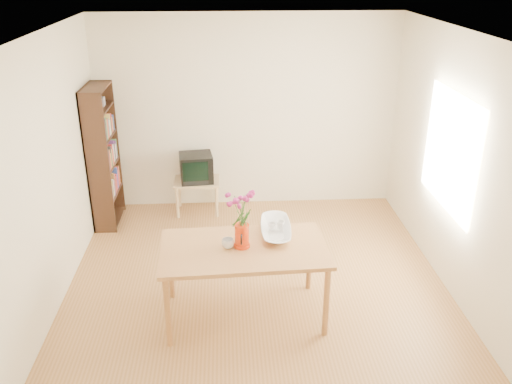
{
  "coord_description": "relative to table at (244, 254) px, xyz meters",
  "views": [
    {
      "loc": [
        -0.3,
        -4.79,
        3.23
      ],
      "look_at": [
        0.0,
        0.3,
        1.0
      ],
      "focal_mm": 38.0,
      "sensor_mm": 36.0,
      "label": 1
    }
  ],
  "objects": [
    {
      "name": "flowers",
      "position": [
        -0.02,
        0.01,
        0.47
      ],
      "size": [
        0.26,
        0.26,
        0.37
      ],
      "primitive_type": null,
      "color": "#B82B7D",
      "rests_on": "pitcher"
    },
    {
      "name": "bookshelf",
      "position": [
        -1.69,
        2.15,
        0.16
      ],
      "size": [
        0.28,
        0.7,
        1.8
      ],
      "color": "black",
      "rests_on": "ground"
    },
    {
      "name": "tv_stand",
      "position": [
        -0.55,
        2.37,
        -0.29
      ],
      "size": [
        0.6,
        0.45,
        0.46
      ],
      "color": "tan",
      "rests_on": "ground"
    },
    {
      "name": "mug",
      "position": [
        -0.15,
        -0.0,
        0.12
      ],
      "size": [
        0.16,
        0.16,
        0.09
      ],
      "primitive_type": "imported",
      "rotation": [
        0.0,
        0.0,
        3.82
      ],
      "color": "white",
      "rests_on": "table"
    },
    {
      "name": "bowl",
      "position": [
        0.32,
        0.28,
        0.28
      ],
      "size": [
        0.45,
        0.45,
        0.41
      ],
      "primitive_type": "imported",
      "rotation": [
        0.0,
        0.0,
        -0.03
      ],
      "color": "white",
      "rests_on": "table"
    },
    {
      "name": "teacup_b",
      "position": [
        0.37,
        0.3,
        0.24
      ],
      "size": [
        0.08,
        0.08,
        0.07
      ],
      "primitive_type": "imported",
      "rotation": [
        0.0,
        0.0,
        1.37
      ],
      "color": "white",
      "rests_on": "bowl"
    },
    {
      "name": "pitcher",
      "position": [
        -0.02,
        0.02,
        0.18
      ],
      "size": [
        0.15,
        0.23,
        0.23
      ],
      "rotation": [
        0.0,
        0.0,
        -0.08
      ],
      "color": "#EA390D",
      "rests_on": "table"
    },
    {
      "name": "teacup_a",
      "position": [
        0.28,
        0.28,
        0.24
      ],
      "size": [
        0.08,
        0.08,
        0.06
      ],
      "primitive_type": "imported",
      "rotation": [
        0.0,
        0.0,
        0.35
      ],
      "color": "white",
      "rests_on": "bowl"
    },
    {
      "name": "room",
      "position": [
        0.18,
        0.41,
        0.62
      ],
      "size": [
        4.5,
        4.5,
        4.5
      ],
      "color": "#996636",
      "rests_on": "ground"
    },
    {
      "name": "television",
      "position": [
        -0.55,
        2.38,
        -0.03
      ],
      "size": [
        0.47,
        0.44,
        0.37
      ],
      "rotation": [
        0.0,
        0.0,
        0.12
      ],
      "color": "black",
      "rests_on": "tv_stand"
    },
    {
      "name": "table",
      "position": [
        0.0,
        0.0,
        0.0
      ],
      "size": [
        1.59,
        0.96,
        0.75
      ],
      "rotation": [
        0.0,
        0.0,
        0.05
      ],
      "color": "#AD703B",
      "rests_on": "ground"
    }
  ]
}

